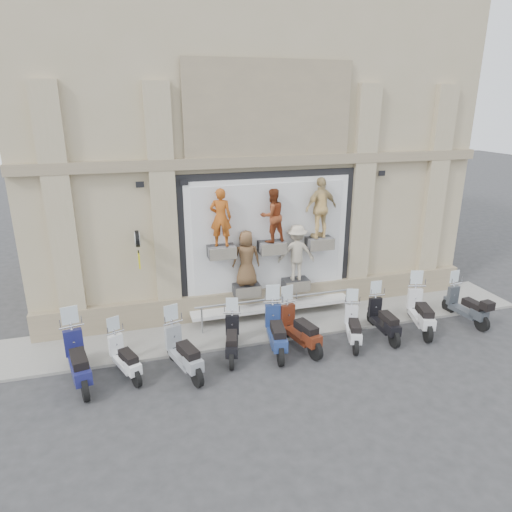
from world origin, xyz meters
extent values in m
plane|color=#2D2D30|center=(0.00, 0.00, 0.00)|extent=(90.00, 90.00, 0.00)
cube|color=gray|center=(0.00, 2.10, 0.04)|extent=(16.00, 2.20, 0.08)
cube|color=black|center=(0.00, 2.96, 2.40)|extent=(5.60, 0.10, 4.30)
cube|color=white|center=(0.00, 2.90, 2.40)|extent=(5.10, 0.06, 3.90)
cube|color=white|center=(0.00, 2.86, 2.40)|extent=(4.70, 0.04, 3.60)
cube|color=white|center=(0.00, 2.55, 0.42)|extent=(5.10, 0.75, 0.10)
cube|color=#28282B|center=(-1.55, 2.59, 2.33)|extent=(0.80, 0.50, 0.35)
imported|color=#C45919|center=(-1.55, 2.59, 3.35)|extent=(0.71, 0.57, 1.70)
cube|color=#28282B|center=(0.00, 2.59, 2.33)|extent=(0.80, 0.50, 0.35)
imported|color=brown|center=(0.00, 2.59, 3.30)|extent=(0.90, 0.77, 1.60)
cube|color=#28282B|center=(1.55, 2.59, 2.33)|extent=(0.80, 0.50, 0.35)
imported|color=#D5B676|center=(1.55, 2.59, 3.43)|extent=(1.16, 0.67, 1.86)
cube|color=#28282B|center=(-0.80, 2.59, 1.02)|extent=(0.80, 0.50, 0.35)
imported|color=brown|center=(-0.80, 2.59, 2.05)|extent=(0.89, 0.65, 1.69)
cube|color=#28282B|center=(0.80, 2.59, 1.02)|extent=(0.80, 0.50, 0.35)
imported|color=beige|center=(0.80, 2.59, 2.08)|extent=(1.24, 0.86, 1.76)
cube|color=black|center=(-3.90, 2.72, 2.95)|extent=(0.06, 0.56, 0.06)
cylinder|color=black|center=(-3.90, 2.45, 2.95)|extent=(0.10, 0.46, 0.46)
cube|color=#D3C912|center=(-3.90, 2.45, 2.35)|extent=(0.04, 0.50, 0.38)
camera|label=1|loc=(-4.13, -9.84, 6.46)|focal=32.00mm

